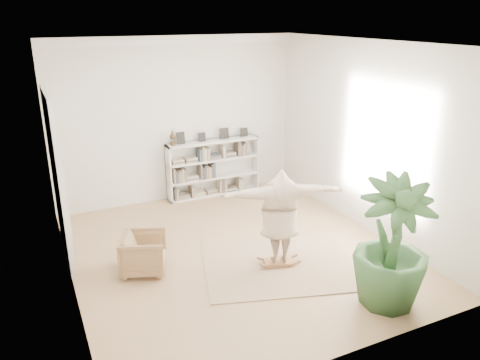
# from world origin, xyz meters

# --- Properties ---
(floor) EXTENTS (6.00, 6.00, 0.00)m
(floor) POSITION_xyz_m (0.00, 0.00, 0.00)
(floor) COLOR tan
(floor) RESTS_ON ground
(room_shell) EXTENTS (6.00, 6.00, 6.00)m
(room_shell) POSITION_xyz_m (0.00, 2.94, 3.51)
(room_shell) COLOR silver
(room_shell) RESTS_ON floor
(doors) EXTENTS (0.09, 1.78, 2.92)m
(doors) POSITION_xyz_m (-2.70, 1.30, 1.40)
(doors) COLOR white
(doors) RESTS_ON floor
(bookshelf) EXTENTS (2.20, 0.35, 1.64)m
(bookshelf) POSITION_xyz_m (0.74, 2.82, 0.64)
(bookshelf) COLOR silver
(bookshelf) RESTS_ON floor
(armchair) EXTENTS (0.92, 0.91, 0.66)m
(armchair) POSITION_xyz_m (-1.62, 0.07, 0.33)
(armchair) COLOR tan
(armchair) RESTS_ON floor
(rug) EXTENTS (2.97, 2.64, 0.02)m
(rug) POSITION_xyz_m (0.47, -0.72, 0.01)
(rug) COLOR tan
(rug) RESTS_ON floor
(rocker_board) EXTENTS (0.55, 0.42, 0.10)m
(rocker_board) POSITION_xyz_m (0.47, -0.72, 0.07)
(rocker_board) COLOR #935C3B
(rocker_board) RESTS_ON rug
(person) EXTENTS (2.06, 1.10, 1.62)m
(person) POSITION_xyz_m (0.47, -0.72, 0.93)
(person) COLOR beige
(person) RESTS_ON rocker_board
(houseplant) EXTENTS (1.40, 1.40, 1.93)m
(houseplant) POSITION_xyz_m (1.36, -2.34, 0.96)
(houseplant) COLOR #2F562B
(houseplant) RESTS_ON floor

